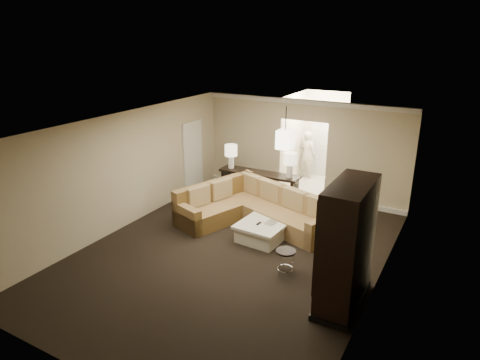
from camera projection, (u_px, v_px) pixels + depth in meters
The scene contains 19 objects.
ground at pixel (232, 253), 9.29m from camera, with size 8.00×8.00×0.00m, color black.
wall_back at pixel (303, 149), 12.12m from camera, with size 6.00×0.04×2.80m, color #BFB090.
wall_front at pixel (76, 289), 5.54m from camera, with size 6.00×0.04×2.80m, color #BFB090.
wall_left at pixel (124, 171), 10.22m from camera, with size 0.04×8.00×2.80m, color #BFB090.
wall_right at pixel (380, 223), 7.45m from camera, with size 0.04×8.00×2.80m, color #BFB090.
ceiling at pixel (231, 126), 8.37m from camera, with size 6.00×8.00×0.02m, color silver.
crown_molding at pixel (305, 102), 11.64m from camera, with size 6.00×0.10×0.12m, color silver.
baseboard at pixel (300, 193), 12.53m from camera, with size 6.00×0.10×0.12m, color silver.
side_door at pixel (193, 157), 12.62m from camera, with size 0.05×0.90×2.10m, color silver.
foyer at pixel (319, 142), 13.26m from camera, with size 1.44×2.02×2.80m.
sectional_sofa at pixel (253, 209), 10.62m from camera, with size 3.75×2.69×0.94m.
coffee_table at pixel (262, 231), 9.81m from camera, with size 1.09×1.09×0.43m.
console_table at pixel (259, 185), 11.87m from camera, with size 2.30×0.60×0.88m.
armoire at pixel (346, 248), 7.26m from camera, with size 0.67×1.56×2.25m.
drink_table at pixel (286, 257), 8.43m from camera, with size 0.40×0.40×0.50m.
table_lamp_left at pixel (231, 153), 11.99m from camera, with size 0.35×0.35×0.67m.
table_lamp_right at pixel (290, 161), 11.23m from camera, with size 0.35×0.35×0.67m.
pendant_light at pixel (285, 139), 10.87m from camera, with size 0.38×0.38×1.09m.
person at pixel (307, 152), 13.83m from camera, with size 0.62×0.41×1.72m, color beige.
Camera 1 is at (4.18, -7.11, 4.57)m, focal length 32.00 mm.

